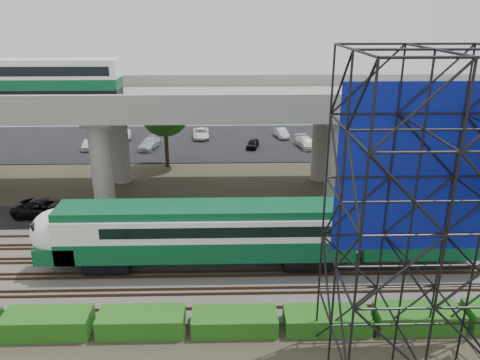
{
  "coord_description": "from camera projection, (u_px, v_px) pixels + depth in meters",
  "views": [
    {
      "loc": [
        0.75,
        -25.38,
        16.35
      ],
      "look_at": [
        1.56,
        6.0,
        4.9
      ],
      "focal_mm": 35.0,
      "sensor_mm": 36.0,
      "label": 1
    }
  ],
  "objects": [
    {
      "name": "scaffold_tower",
      "position": [
        445.0,
        235.0,
        19.6
      ],
      "size": [
        9.36,
        6.36,
        15.0
      ],
      "color": "black",
      "rests_on": "ground"
    },
    {
      "name": "harbor_water",
      "position": [
        224.0,
        109.0,
        82.01
      ],
      "size": [
        140.0,
        40.0,
        0.03
      ],
      "primitive_type": "cube",
      "color": "slate",
      "rests_on": "ground"
    },
    {
      "name": "trees",
      "position": [
        169.0,
        136.0,
        42.58
      ],
      "size": [
        40.94,
        16.94,
        7.69
      ],
      "color": "#382314",
      "rests_on": "ground"
    },
    {
      "name": "overpass",
      "position": [
        208.0,
        107.0,
        41.61
      ],
      "size": [
        80.0,
        12.0,
        12.4
      ],
      "color": "#9E9B93",
      "rests_on": "ground"
    },
    {
      "name": "ground",
      "position": [
        218.0,
        286.0,
        29.42
      ],
      "size": [
        140.0,
        140.0,
        0.0
      ],
      "primitive_type": "plane",
      "color": "#474233",
      "rests_on": "ground"
    },
    {
      "name": "rail_tracks",
      "position": [
        218.0,
        266.0,
        31.2
      ],
      "size": [
        90.0,
        9.52,
        0.16
      ],
      "color": "#472D1E",
      "rests_on": "ballast_bed"
    },
    {
      "name": "commuter_train",
      "position": [
        239.0,
        230.0,
        30.35
      ],
      "size": [
        29.3,
        3.06,
        4.3
      ],
      "color": "black",
      "rests_on": "rail_tracks"
    },
    {
      "name": "service_road",
      "position": [
        220.0,
        216.0,
        39.27
      ],
      "size": [
        90.0,
        5.0,
        0.08
      ],
      "primitive_type": "cube",
      "color": "black",
      "rests_on": "ground"
    },
    {
      "name": "parking_lot",
      "position": [
        223.0,
        142.0,
        61.34
      ],
      "size": [
        90.0,
        18.0,
        0.08
      ],
      "primitive_type": "cube",
      "color": "black",
      "rests_on": "ground"
    },
    {
      "name": "parked_cars",
      "position": [
        237.0,
        138.0,
        60.85
      ],
      "size": [
        36.54,
        9.91,
        1.31
      ],
      "color": "white",
      "rests_on": "parking_lot"
    },
    {
      "name": "ballast_bed",
      "position": [
        218.0,
        268.0,
        31.26
      ],
      "size": [
        90.0,
        12.0,
        0.2
      ],
      "primitive_type": "cube",
      "color": "slate",
      "rests_on": "ground"
    },
    {
      "name": "suv",
      "position": [
        46.0,
        208.0,
        38.88
      ],
      "size": [
        5.63,
        3.12,
        1.49
      ],
      "primitive_type": "imported",
      "rotation": [
        0.0,
        0.0,
        1.45
      ],
      "color": "black",
      "rests_on": "service_road"
    },
    {
      "name": "hedge_strip",
      "position": [
        235.0,
        321.0,
        25.21
      ],
      "size": [
        34.6,
        1.8,
        1.2
      ],
      "color": "#145112",
      "rests_on": "ground"
    }
  ]
}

